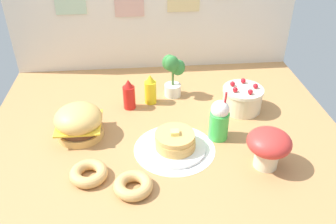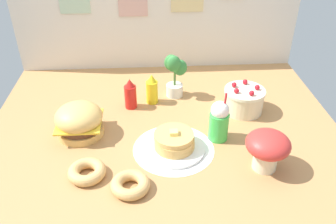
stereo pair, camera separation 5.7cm
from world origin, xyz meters
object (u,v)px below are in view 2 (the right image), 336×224
object	(u,v)px
layer_cake	(244,100)
potted_plant	(175,74)
pancake_stack	(174,143)
donut_pink_glaze	(87,171)
cream_soda_cup	(219,121)
burger	(79,121)
donut_chocolate	(130,184)
mushroom_stool	(267,147)
ketchup_bottle	(130,94)
mustard_bottle	(152,90)

from	to	relation	value
layer_cake	potted_plant	distance (m)	0.53
pancake_stack	donut_pink_glaze	bearing A→B (deg)	-157.84
cream_soda_cup	burger	bearing A→B (deg)	173.35
donut_chocolate	cream_soda_cup	bearing A→B (deg)	37.31
burger	donut_pink_glaze	xyz separation A→B (m)	(0.09, -0.40, -0.07)
donut_chocolate	donut_pink_glaze	bearing A→B (deg)	154.42
mushroom_stool	ketchup_bottle	bearing A→B (deg)	137.93
burger	pancake_stack	world-z (taller)	burger
donut_pink_glaze	potted_plant	size ratio (longest dim) A/B	0.61
cream_soda_cup	mushroom_stool	size ratio (longest dim) A/B	1.36
donut_pink_glaze	potted_plant	bearing A→B (deg)	56.77
layer_cake	donut_pink_glaze	bearing A→B (deg)	-149.32
cream_soda_cup	layer_cake	bearing A→B (deg)	52.54
burger	mushroom_stool	world-z (taller)	mushroom_stool
burger	mustard_bottle	xyz separation A→B (m)	(0.47, 0.36, 0.00)
layer_cake	donut_chocolate	world-z (taller)	layer_cake
cream_soda_cup	donut_chocolate	xyz separation A→B (m)	(-0.54, -0.41, -0.10)
mustard_bottle	donut_chocolate	size ratio (longest dim) A/B	1.08
layer_cake	cream_soda_cup	distance (m)	0.39
mustard_bottle	cream_soda_cup	bearing A→B (deg)	-48.99
ketchup_bottle	donut_chocolate	xyz separation A→B (m)	(0.02, -0.82, -0.07)
ketchup_bottle	potted_plant	world-z (taller)	potted_plant
layer_cake	mustard_bottle	xyz separation A→B (m)	(-0.64, 0.16, 0.02)
pancake_stack	cream_soda_cup	bearing A→B (deg)	18.32
cream_soda_cup	donut_pink_glaze	world-z (taller)	cream_soda_cup
cream_soda_cup	potted_plant	distance (m)	0.60
burger	mushroom_stool	distance (m)	1.16
burger	mushroom_stool	xyz separation A→B (m)	(1.09, -0.39, 0.04)
pancake_stack	mushroom_stool	distance (m)	0.55
layer_cake	mustard_bottle	distance (m)	0.66
mushroom_stool	donut_chocolate	bearing A→B (deg)	-170.83
burger	ketchup_bottle	bearing A→B (deg)	43.94
burger	mustard_bottle	size ratio (longest dim) A/B	1.33
ketchup_bottle	donut_pink_glaze	bearing A→B (deg)	-107.86
layer_cake	burger	bearing A→B (deg)	-169.49
burger	donut_chocolate	distance (m)	0.62
pancake_stack	cream_soda_cup	xyz separation A→B (m)	(0.29, 0.09, 0.08)
donut_pink_glaze	donut_chocolate	world-z (taller)	same
ketchup_bottle	donut_pink_glaze	distance (m)	0.74
mustard_bottle	donut_chocolate	distance (m)	0.89
pancake_stack	ketchup_bottle	world-z (taller)	ketchup_bottle
mustard_bottle	layer_cake	bearing A→B (deg)	-13.74
pancake_stack	layer_cake	bearing A→B (deg)	37.63
donut_pink_glaze	mushroom_stool	distance (m)	1.01
burger	donut_chocolate	size ratio (longest dim) A/B	1.43
burger	mustard_bottle	bearing A→B (deg)	37.57
burger	donut_pink_glaze	size ratio (longest dim) A/B	1.43
donut_pink_glaze	potted_plant	xyz separation A→B (m)	(0.55, 0.85, 0.15)
potted_plant	mushroom_stool	size ratio (longest dim) A/B	1.39
mustard_bottle	donut_chocolate	xyz separation A→B (m)	(-0.14, -0.88, -0.07)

